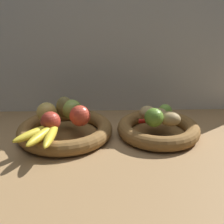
{
  "coord_description": "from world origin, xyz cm",
  "views": [
    {
      "loc": [
        -3.85,
        -85.18,
        42.68
      ],
      "look_at": [
        -1.04,
        2.26,
        9.21
      ],
      "focal_mm": 42.59,
      "sensor_mm": 36.0,
      "label": 1
    }
  ],
  "objects_px": {
    "fruit_bowl_right": "(158,129)",
    "chili_pepper": "(158,121)",
    "fruit_bowl_left": "(65,130)",
    "lime_far": "(165,111)",
    "banana_bunch_front": "(44,134)",
    "apple_green_back": "(72,110)",
    "potato_oblong": "(148,113)",
    "apple_red_right": "(80,116)",
    "potato_large": "(159,115)",
    "potato_small": "(170,119)",
    "pear_brown": "(65,107)",
    "lime_near": "(154,118)",
    "apple_golden_left": "(47,112)",
    "apple_red_front": "(51,121)"
  },
  "relations": [
    {
      "from": "potato_oblong",
      "to": "potato_small",
      "type": "distance_m",
      "value": 0.09
    },
    {
      "from": "pear_brown",
      "to": "lime_near",
      "type": "distance_m",
      "value": 0.33
    },
    {
      "from": "fruit_bowl_left",
      "to": "apple_green_back",
      "type": "distance_m",
      "value": 0.08
    },
    {
      "from": "apple_green_back",
      "to": "pear_brown",
      "type": "height_order",
      "value": "pear_brown"
    },
    {
      "from": "apple_golden_left",
      "to": "potato_small",
      "type": "xyz_separation_m",
      "value": [
        0.43,
        -0.05,
        -0.01
      ]
    },
    {
      "from": "potato_small",
      "to": "lime_far",
      "type": "height_order",
      "value": "lime_far"
    },
    {
      "from": "fruit_bowl_left",
      "to": "lime_near",
      "type": "relative_size",
      "value": 5.16
    },
    {
      "from": "pear_brown",
      "to": "potato_small",
      "type": "xyz_separation_m",
      "value": [
        0.37,
        -0.08,
        -0.02
      ]
    },
    {
      "from": "apple_golden_left",
      "to": "lime_near",
      "type": "relative_size",
      "value": 1.09
    },
    {
      "from": "fruit_bowl_left",
      "to": "lime_near",
      "type": "xyz_separation_m",
      "value": [
        0.31,
        -0.04,
        0.06
      ]
    },
    {
      "from": "banana_bunch_front",
      "to": "lime_far",
      "type": "height_order",
      "value": "lime_far"
    },
    {
      "from": "apple_red_right",
      "to": "potato_oblong",
      "type": "distance_m",
      "value": 0.25
    },
    {
      "from": "pear_brown",
      "to": "potato_oblong",
      "type": "height_order",
      "value": "pear_brown"
    },
    {
      "from": "apple_red_right",
      "to": "lime_far",
      "type": "xyz_separation_m",
      "value": [
        0.31,
        0.06,
        -0.01
      ]
    },
    {
      "from": "fruit_bowl_left",
      "to": "pear_brown",
      "type": "xyz_separation_m",
      "value": [
        -0.01,
        0.05,
        0.07
      ]
    },
    {
      "from": "fruit_bowl_right",
      "to": "banana_bunch_front",
      "type": "distance_m",
      "value": 0.41
    },
    {
      "from": "potato_oblong",
      "to": "lime_near",
      "type": "xyz_separation_m",
      "value": [
        0.01,
        -0.07,
        0.01
      ]
    },
    {
      "from": "apple_golden_left",
      "to": "potato_large",
      "type": "height_order",
      "value": "apple_golden_left"
    },
    {
      "from": "fruit_bowl_left",
      "to": "apple_green_back",
      "type": "bearing_deg",
      "value": 58.02
    },
    {
      "from": "fruit_bowl_left",
      "to": "banana_bunch_front",
      "type": "xyz_separation_m",
      "value": [
        -0.05,
        -0.12,
        0.04
      ]
    },
    {
      "from": "fruit_bowl_left",
      "to": "apple_red_right",
      "type": "relative_size",
      "value": 4.64
    },
    {
      "from": "pear_brown",
      "to": "potato_small",
      "type": "relative_size",
      "value": 1.11
    },
    {
      "from": "apple_red_right",
      "to": "apple_red_front",
      "type": "distance_m",
      "value": 0.1
    },
    {
      "from": "fruit_bowl_left",
      "to": "apple_red_right",
      "type": "distance_m",
      "value": 0.09
    },
    {
      "from": "pear_brown",
      "to": "lime_far",
      "type": "distance_m",
      "value": 0.37
    },
    {
      "from": "potato_oblong",
      "to": "potato_small",
      "type": "xyz_separation_m",
      "value": [
        0.07,
        -0.06,
        0.0
      ]
    },
    {
      "from": "fruit_bowl_left",
      "to": "potato_oblong",
      "type": "relative_size",
      "value": 5.25
    },
    {
      "from": "apple_red_front",
      "to": "chili_pepper",
      "type": "relative_size",
      "value": 0.49
    },
    {
      "from": "potato_oblong",
      "to": "lime_near",
      "type": "bearing_deg",
      "value": -81.35
    },
    {
      "from": "apple_red_right",
      "to": "potato_oblong",
      "type": "height_order",
      "value": "apple_red_right"
    },
    {
      "from": "potato_oblong",
      "to": "chili_pepper",
      "type": "height_order",
      "value": "potato_oblong"
    },
    {
      "from": "apple_golden_left",
      "to": "lime_far",
      "type": "height_order",
      "value": "apple_golden_left"
    },
    {
      "from": "fruit_bowl_right",
      "to": "chili_pepper",
      "type": "relative_size",
      "value": 2.2
    },
    {
      "from": "apple_golden_left",
      "to": "potato_large",
      "type": "distance_m",
      "value": 0.4
    },
    {
      "from": "fruit_bowl_left",
      "to": "potato_large",
      "type": "distance_m",
      "value": 0.34
    },
    {
      "from": "apple_green_back",
      "to": "lime_near",
      "type": "bearing_deg",
      "value": -14.9
    },
    {
      "from": "apple_golden_left",
      "to": "apple_red_right",
      "type": "bearing_deg",
      "value": -18.12
    },
    {
      "from": "apple_red_right",
      "to": "apple_red_front",
      "type": "xyz_separation_m",
      "value": [
        -0.09,
        -0.04,
        -0.0
      ]
    },
    {
      "from": "fruit_bowl_left",
      "to": "chili_pepper",
      "type": "relative_size",
      "value": 2.5
    },
    {
      "from": "fruit_bowl_right",
      "to": "fruit_bowl_left",
      "type": "bearing_deg",
      "value": 180.0
    },
    {
      "from": "potato_oblong",
      "to": "apple_golden_left",
      "type": "bearing_deg",
      "value": -177.98
    },
    {
      "from": "potato_oblong",
      "to": "fruit_bowl_right",
      "type": "bearing_deg",
      "value": -37.87
    },
    {
      "from": "pear_brown",
      "to": "chili_pepper",
      "type": "xyz_separation_m",
      "value": [
        0.34,
        -0.07,
        -0.03
      ]
    },
    {
      "from": "fruit_bowl_left",
      "to": "banana_bunch_front",
      "type": "height_order",
      "value": "banana_bunch_front"
    },
    {
      "from": "potato_oblong",
      "to": "lime_far",
      "type": "distance_m",
      "value": 0.07
    },
    {
      "from": "apple_red_front",
      "to": "fruit_bowl_left",
      "type": "bearing_deg",
      "value": 58.88
    },
    {
      "from": "apple_red_right",
      "to": "potato_large",
      "type": "bearing_deg",
      "value": 5.06
    },
    {
      "from": "apple_golden_left",
      "to": "lime_near",
      "type": "distance_m",
      "value": 0.38
    },
    {
      "from": "apple_green_back",
      "to": "potato_small",
      "type": "bearing_deg",
      "value": -11.42
    },
    {
      "from": "lime_far",
      "to": "banana_bunch_front",
      "type": "bearing_deg",
      "value": -159.73
    }
  ]
}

